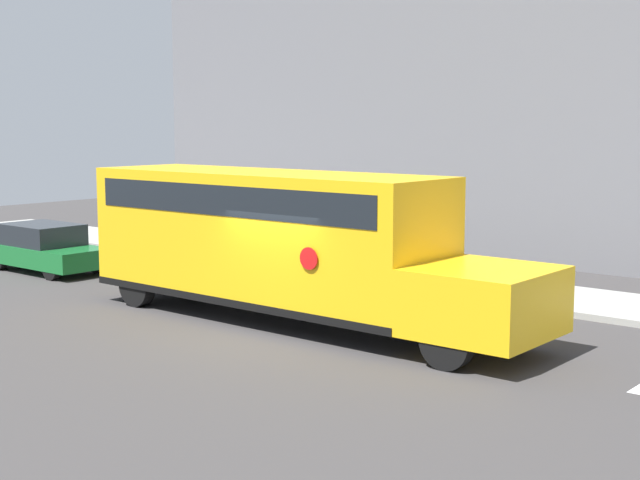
% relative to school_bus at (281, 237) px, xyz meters
% --- Properties ---
extents(ground_plane, '(60.00, 60.00, 0.00)m').
position_rel_school_bus_xyz_m(ground_plane, '(0.87, -0.78, -1.83)').
color(ground_plane, '#3A3838').
extents(sidewalk_strip, '(44.00, 3.00, 0.15)m').
position_rel_school_bus_xyz_m(sidewalk_strip, '(0.87, 5.72, -1.76)').
color(sidewalk_strip, '#9E9E99').
rests_on(sidewalk_strip, ground).
extents(building_backdrop, '(32.00, 4.00, 12.36)m').
position_rel_school_bus_xyz_m(building_backdrop, '(0.87, 12.22, 4.35)').
color(building_backdrop, slate).
rests_on(building_backdrop, ground).
extents(school_bus, '(10.99, 2.57, 3.23)m').
position_rel_school_bus_xyz_m(school_bus, '(0.00, 0.00, 0.00)').
color(school_bus, yellow).
rests_on(school_bus, ground).
extents(parked_car, '(4.05, 1.74, 1.37)m').
position_rel_school_bus_xyz_m(parked_car, '(-9.59, 0.40, -1.15)').
color(parked_car, '#196B2D').
rests_on(parked_car, ground).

